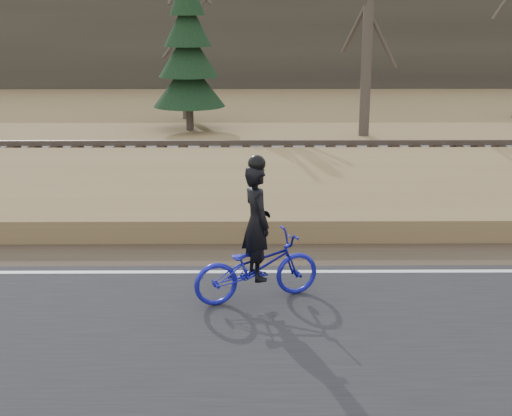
{
  "coord_description": "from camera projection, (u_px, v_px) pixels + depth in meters",
  "views": [
    {
      "loc": [
        -4.08,
        -11.06,
        4.4
      ],
      "look_at": [
        -3.99,
        0.5,
        1.1
      ],
      "focal_mm": 50.0,
      "sensor_mm": 36.0,
      "label": 1
    }
  ],
  "objects": [
    {
      "name": "cyclist",
      "position": [
        257.0,
        255.0,
        10.73
      ],
      "size": [
        2.09,
        1.31,
        2.25
      ],
      "rotation": [
        0.0,
        0.0,
        1.91
      ],
      "color": "#1717A1",
      "rests_on": "road"
    },
    {
      "name": "conifer",
      "position": [
        188.0,
        54.0,
        25.34
      ],
      "size": [
        2.6,
        2.6,
        5.75
      ],
      "color": "#453C32",
      "rests_on": "ground"
    },
    {
      "name": "ballast",
      "position": [
        399.0,
        163.0,
        19.5
      ],
      "size": [
        120.0,
        3.0,
        0.45
      ],
      "primitive_type": "cube",
      "color": "slate",
      "rests_on": "ground"
    },
    {
      "name": "treeline_backdrop",
      "position": [
        323.0,
        31.0,
        39.9
      ],
      "size": [
        120.0,
        4.0,
        6.0
      ],
      "primitive_type": "cube",
      "color": "#383328",
      "rests_on": "ground"
    },
    {
      "name": "railroad",
      "position": [
        400.0,
        153.0,
        19.42
      ],
      "size": [
        120.0,
        2.4,
        0.29
      ],
      "color": "black",
      "rests_on": "ballast"
    },
    {
      "name": "bare_tree_left",
      "position": [
        185.0,
        23.0,
        27.63
      ],
      "size": [
        0.36,
        0.36,
        7.5
      ],
      "primitive_type": "cylinder",
      "color": "#453C32",
      "rests_on": "ground"
    },
    {
      "name": "ground",
      "position": [
        495.0,
        279.0,
        11.87
      ],
      "size": [
        120.0,
        120.0,
        0.0
      ],
      "primitive_type": "plane",
      "color": "olive",
      "rests_on": "ground"
    },
    {
      "name": "embankment",
      "position": [
        434.0,
        200.0,
        15.85
      ],
      "size": [
        120.0,
        5.0,
        0.44
      ],
      "primitive_type": "cube",
      "color": "olive",
      "rests_on": "ground"
    },
    {
      "name": "edge_line",
      "position": [
        492.0,
        271.0,
        12.05
      ],
      "size": [
        120.0,
        0.12,
        0.01
      ],
      "primitive_type": "cube",
      "color": "silver",
      "rests_on": "road"
    },
    {
      "name": "shoulder",
      "position": [
        474.0,
        254.0,
        13.02
      ],
      "size": [
        120.0,
        1.6,
        0.04
      ],
      "primitive_type": "cube",
      "color": "#473A2B",
      "rests_on": "ground"
    },
    {
      "name": "bare_tree_near_left",
      "position": [
        368.0,
        17.0,
        23.87
      ],
      "size": [
        0.36,
        0.36,
        8.01
      ],
      "primitive_type": "cylinder",
      "color": "#453C32",
      "rests_on": "ground"
    }
  ]
}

